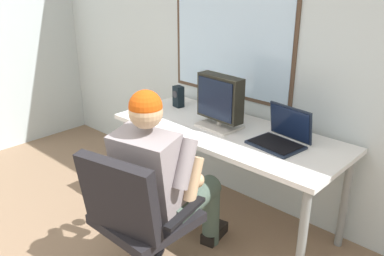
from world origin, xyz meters
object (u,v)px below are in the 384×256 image
(crt_monitor, at_px, (220,100))
(laptop, at_px, (282,135))
(wine_glass, at_px, (153,106))
(desk, at_px, (227,140))
(desk_speaker, at_px, (178,97))
(person_seated, at_px, (163,177))
(office_chair, at_px, (135,212))

(crt_monitor, height_order, laptop, crt_monitor)
(wine_glass, bearing_deg, desk, 17.77)
(desk_speaker, bearing_deg, wine_glass, -82.77)
(desk, xyz_separation_m, desk_speaker, (-0.62, 0.13, 0.17))
(laptop, distance_m, wine_glass, 1.02)
(desk, height_order, person_seated, person_seated)
(desk, height_order, laptop, laptop)
(desk_speaker, bearing_deg, crt_monitor, -13.01)
(wine_glass, bearing_deg, person_seated, -38.07)
(desk, xyz_separation_m, crt_monitor, (-0.08, 0.00, 0.28))
(office_chair, relative_size, person_seated, 0.75)
(desk, distance_m, desk_speaker, 0.66)
(wine_glass, xyz_separation_m, desk_speaker, (-0.04, 0.31, -0.00))
(office_chair, height_order, person_seated, person_seated)
(office_chair, distance_m, person_seated, 0.29)
(crt_monitor, relative_size, desk_speaker, 2.18)
(desk, relative_size, person_seated, 1.41)
(crt_monitor, bearing_deg, wine_glass, -159.63)
(person_seated, xyz_separation_m, crt_monitor, (-0.10, 0.66, 0.31))
(person_seated, relative_size, crt_monitor, 3.19)
(office_chair, relative_size, wine_glass, 6.85)
(crt_monitor, distance_m, wine_glass, 0.55)
(desk, bearing_deg, laptop, 6.85)
(laptop, bearing_deg, wine_glass, -166.64)
(office_chair, height_order, laptop, laptop)
(wine_glass, relative_size, desk_speaker, 0.76)
(desk, relative_size, laptop, 4.74)
(person_seated, distance_m, crt_monitor, 0.74)
(crt_monitor, distance_m, laptop, 0.51)
(person_seated, relative_size, laptop, 3.37)
(office_chair, bearing_deg, crt_monitor, 99.29)
(office_chair, bearing_deg, person_seated, 100.28)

